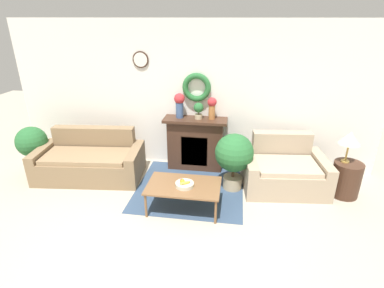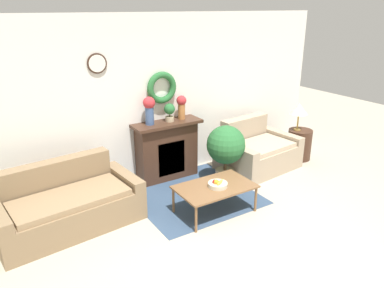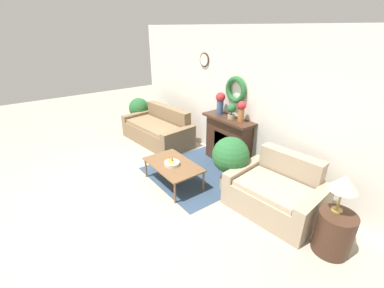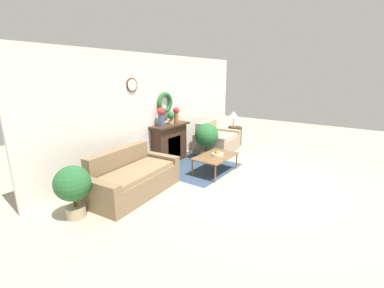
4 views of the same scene
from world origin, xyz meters
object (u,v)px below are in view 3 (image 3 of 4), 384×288
table_lamp (345,183)px  fruit_bowl (172,163)px  vase_on_mantel_right (241,110)px  potted_plant_floor_by_loveseat (230,158)px  loveseat_right (276,192)px  vase_on_mantel_left (220,102)px  potted_plant_on_mantel (232,110)px  coffee_table (173,165)px  fireplace (228,140)px  couch_left (158,130)px  potted_plant_floor_by_couch (139,110)px  side_table_by_loveseat (334,233)px

table_lamp → fruit_bowl: bearing=-160.8°
vase_on_mantel_right → potted_plant_floor_by_loveseat: 1.01m
loveseat_right → table_lamp: 1.14m
vase_on_mantel_left → potted_plant_on_mantel: bearing=-3.3°
fruit_bowl → table_lamp: table_lamp is taller
coffee_table → potted_plant_floor_by_loveseat: potted_plant_floor_by_loveseat is taller
fireplace → coffee_table: (0.02, -1.37, -0.13)m
couch_left → potted_plant_floor_by_loveseat: bearing=-6.9°
couch_left → vase_on_mantel_left: bearing=16.0°
table_lamp → potted_plant_on_mantel: 2.51m
coffee_table → fruit_bowl: fruit_bowl is taller
potted_plant_on_mantel → table_lamp: bearing=-12.6°
couch_left → potted_plant_floor_by_loveseat: size_ratio=1.98×
fruit_bowl → vase_on_mantel_right: vase_on_mantel_right is taller
potted_plant_floor_by_couch → potted_plant_floor_by_loveseat: 3.72m
couch_left → vase_on_mantel_left: (1.55, 0.62, 0.97)m
fruit_bowl → vase_on_mantel_right: 1.64m
potted_plant_floor_by_couch → vase_on_mantel_right: bearing=9.8°
coffee_table → potted_plant_floor_by_couch: potted_plant_floor_by_couch is taller
side_table_by_loveseat → vase_on_mantel_right: size_ratio=1.45×
potted_plant_floor_by_couch → side_table_by_loveseat: bearing=-0.4°
couch_left → side_table_by_loveseat: couch_left is taller
potted_plant_floor_by_couch → coffee_table: bearing=-15.1°
side_table_by_loveseat → table_lamp: table_lamp is taller
coffee_table → side_table_by_loveseat: size_ratio=1.89×
loveseat_right → vase_on_mantel_right: (-1.29, 0.48, 0.93)m
potted_plant_on_mantel → potted_plant_floor_by_couch: potted_plant_on_mantel is taller
fruit_bowl → vase_on_mantel_left: (-0.33, 1.42, 0.82)m
loveseat_right → side_table_by_loveseat: loveseat_right is taller
fireplace → vase_on_mantel_left: (-0.29, 0.01, 0.76)m
couch_left → vase_on_mantel_right: 2.42m
couch_left → loveseat_right: bearing=-3.5°
loveseat_right → vase_on_mantel_right: vase_on_mantel_right is taller
vase_on_mantel_right → potted_plant_floor_by_couch: bearing=-170.2°
vase_on_mantel_left → potted_plant_floor_by_couch: 2.84m
table_lamp → potted_plant_on_mantel: size_ratio=1.72×
vase_on_mantel_left → potted_plant_floor_by_couch: size_ratio=0.52×
loveseat_right → side_table_by_loveseat: bearing=-13.6°
loveseat_right → side_table_by_loveseat: (0.97, -0.13, -0.01)m
potted_plant_on_mantel → coffee_table: bearing=-91.6°
fireplace → table_lamp: 2.60m
table_lamp → potted_plant_floor_by_couch: table_lamp is taller
coffee_table → fruit_bowl: (0.02, -0.04, 0.07)m
side_table_by_loveseat → vase_on_mantel_right: bearing=164.9°
couch_left → potted_plant_floor_by_couch: (-1.14, 0.05, 0.24)m
vase_on_mantel_left → vase_on_mantel_right: (0.59, -0.00, -0.03)m
fireplace → fruit_bowl: bearing=-88.5°
fireplace → couch_left: (-1.84, -0.61, -0.21)m
potted_plant_floor_by_loveseat → vase_on_mantel_left: bearing=147.1°
couch_left → potted_plant_on_mantel: (1.90, 0.60, 0.88)m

